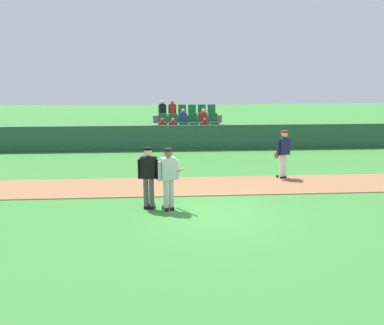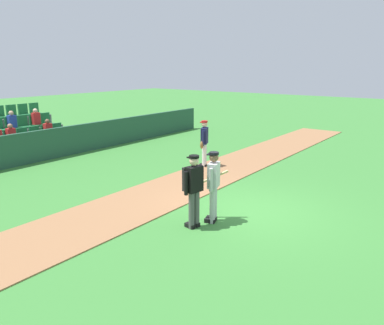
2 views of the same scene
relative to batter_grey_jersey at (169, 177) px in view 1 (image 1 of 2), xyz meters
The scene contains 7 objects.
ground_plane 1.58m from the batter_grey_jersey, 19.89° to the right, with size 80.00×80.00×0.00m, color #387A33.
infield_dirt_path 2.81m from the batter_grey_jersey, 63.75° to the left, with size 28.00×2.29×0.03m, color #936642.
dugout_fence 9.03m from the batter_grey_jersey, 82.54° to the left, with size 20.00×0.16×1.25m, color #234C38.
stadium_bleachers 10.89m from the batter_grey_jersey, 83.91° to the left, with size 3.90×2.95×2.30m.
batter_grey_jersey is the anchor object (origin of this frame).
umpire_home_plate 0.58m from the batter_grey_jersey, 161.35° to the left, with size 0.58×0.35×1.76m.
runner_navy_jersey 5.21m from the batter_grey_jersey, 37.47° to the left, with size 0.66×0.41×1.76m.
Camera 1 is at (-1.25, -10.13, 3.71)m, focal length 37.27 mm.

